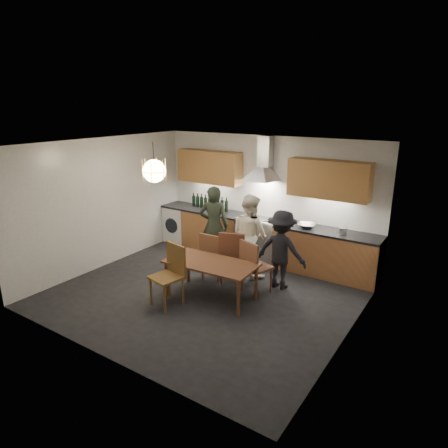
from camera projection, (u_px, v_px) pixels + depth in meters
The scene contains 17 objects.
ground at pixel (206, 293), 7.09m from camera, with size 5.00×5.00×0.00m, color black.
room_shell at pixel (204, 199), 6.59m from camera, with size 5.02×4.52×2.61m.
counter_run at pixel (260, 239), 8.50m from camera, with size 5.00×0.62×0.90m.
range_stove at pixel (259, 239), 8.51m from camera, with size 0.90×0.60×0.92m.
wall_fixtures at pixel (264, 172), 8.19m from camera, with size 4.30×0.54×1.10m.
pendant_lamp at pixel (154, 171), 6.92m from camera, with size 0.43×0.43×0.70m.
dining_table at pixel (211, 266), 6.76m from camera, with size 1.59×0.85×0.65m.
chair_back_left at pixel (212, 253), 7.51m from camera, with size 0.44×0.44×0.92m.
chair_back_mid at pixel (233, 254), 7.26m from camera, with size 0.60×0.60×1.03m.
chair_back_right at pixel (253, 264), 6.92m from camera, with size 0.55×0.55×0.98m.
chair_front at pixel (171, 271), 6.56m from camera, with size 0.55×0.55×1.03m.
person_left at pixel (214, 226), 8.13m from camera, with size 0.61×0.40×1.66m, color black.
person_mid at pixel (250, 235), 7.68m from camera, with size 0.78×0.61×1.60m, color white.
person_right at pixel (281, 250), 7.12m from camera, with size 0.93×0.54×1.44m, color black.
mixing_bowl at pixel (306, 226), 7.77m from camera, with size 0.34×0.34×0.08m, color #B6B7BA.
stock_pot at pixel (342, 231), 7.40m from camera, with size 0.17×0.17×0.12m, color #B3B2B6.
wine_bottles at pixel (210, 202), 9.12m from camera, with size 0.99×0.08×0.32m.
Camera 1 is at (3.81, -5.18, 3.24)m, focal length 32.00 mm.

